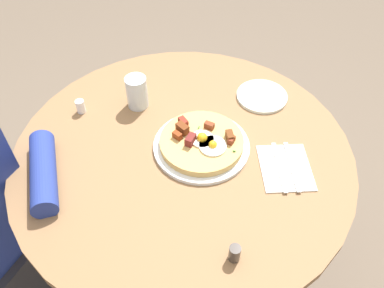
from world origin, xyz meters
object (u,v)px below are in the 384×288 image
Objects in this scene: dining_table at (184,186)px; bread_plate at (262,96)px; fork at (292,166)px; knife at (279,167)px; water_glass at (137,92)px; salt_shaker at (80,107)px; pizza_plate at (201,146)px; breakfast_pizza at (202,141)px; pepper_shaker at (235,253)px.

bread_plate reaches higher than dining_table.
fork is 1.00× the size of knife.
water_glass reaches higher than salt_shaker.
dining_table is 5.93× the size of bread_plate.
fork is 4.00× the size of salt_shaker.
dining_table is 0.19m from pizza_plate.
salt_shaker is at bearing 95.31° from pizza_plate.
salt_shaker reaches higher than fork.
pizza_plate is at bearing -84.69° from salt_shaker.
salt_shaker reaches higher than knife.
pizza_plate is at bearing 141.31° from breakfast_pizza.
pepper_shaker is (-0.58, -0.14, 0.02)m from bread_plate.
water_glass is 2.40× the size of salt_shaker.
bread_plate is 0.94× the size of fork.
breakfast_pizza is (0.00, -0.00, 0.02)m from pizza_plate.
pepper_shaker is (-0.24, -0.63, 0.00)m from salt_shaker.
breakfast_pizza is 0.36m from pepper_shaker.
pizza_plate is 1.68× the size of bread_plate.
breakfast_pizza is 0.23m from knife.
bread_plate is 0.31m from knife.
bread_plate is at bearing -21.23° from dining_table.
dining_table is 20.87× the size of pepper_shaker.
salt_shaker is (-0.07, 0.64, 0.02)m from knife.
salt_shaker is (-0.08, 0.67, 0.02)m from fork.
knife is (0.06, -0.28, 0.19)m from dining_table.
breakfast_pizza is at bearing 38.07° from pepper_shaker.
pizza_plate is at bearing 38.13° from pepper_shaker.
water_glass is at bearing 122.01° from bread_plate.
pizza_plate is 1.58× the size of fork.
knife is at bearing -83.25° from pizza_plate.
pizza_plate is 0.28m from water_glass.
water_glass is at bearing -51.85° from salt_shaker.
knife is (0.03, -0.23, 0.00)m from pizza_plate.
breakfast_pizza is 5.46× the size of salt_shaker.
water_glass is 2.25× the size of pepper_shaker.
fork is 0.33m from pepper_shaker.
knife is 4.00× the size of salt_shaker.
salt_shaker reaches higher than dining_table.
fork is (0.08, -0.31, 0.19)m from dining_table.
bread_plate is 0.31m from fork.
pizza_plate is 0.27m from fork.
dining_table is 5.56× the size of fork.
dining_table is at bearing -89.28° from salt_shaker.
dining_table is at bearing -116.46° from water_glass.
salt_shaker is (-0.00, 0.37, 0.20)m from dining_table.
water_glass is (0.05, 0.50, 0.05)m from knife.
dining_table is 0.34m from water_glass.
salt_shaker is (-0.04, 0.41, -0.00)m from breakfast_pizza.
pepper_shaker reaches higher than pizza_plate.
knife is 1.67× the size of water_glass.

